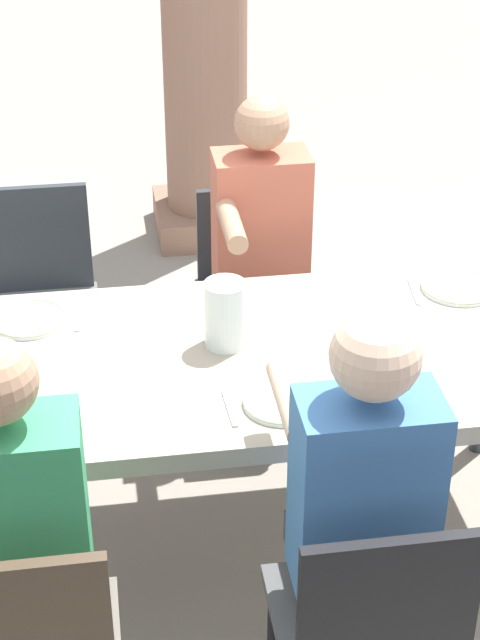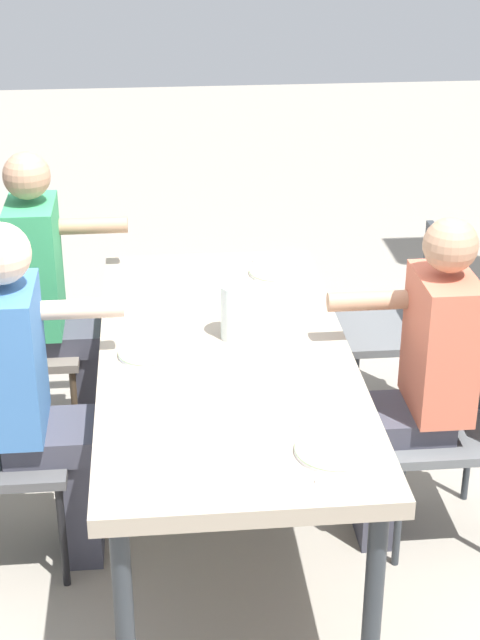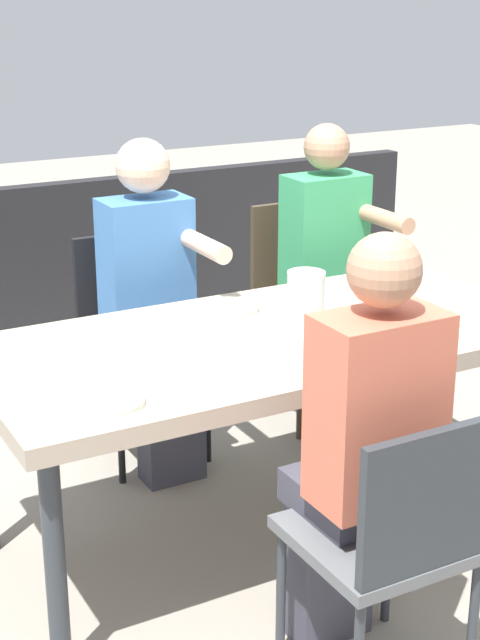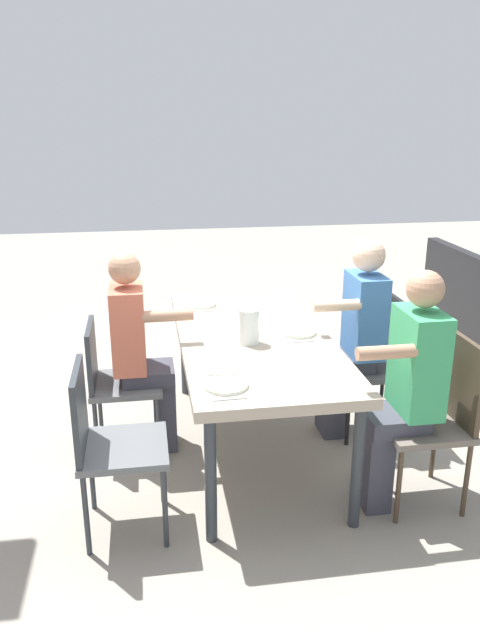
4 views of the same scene
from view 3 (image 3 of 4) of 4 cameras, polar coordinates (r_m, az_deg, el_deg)
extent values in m
plane|color=gray|center=(3.59, 1.49, -12.41)|extent=(16.00, 16.00, 0.00)
cube|color=tan|center=(3.26, 1.60, -1.29)|extent=(1.94, 0.91, 0.06)
cylinder|color=#2D3338|center=(2.80, -10.74, -14.11)|extent=(0.06, 0.06, 0.71)
cylinder|color=#2D3338|center=(4.17, 9.54, -2.61)|extent=(0.06, 0.06, 0.71)
cube|color=#6A6158|center=(4.35, 4.39, 0.04)|extent=(0.44, 0.44, 0.04)
cube|color=#473828|center=(4.44, 3.07, 3.80)|extent=(0.42, 0.03, 0.49)
cylinder|color=#473828|center=(4.19, 3.53, -4.20)|extent=(0.03, 0.03, 0.44)
cylinder|color=#473828|center=(4.39, 7.74, -3.23)|extent=(0.03, 0.03, 0.44)
cylinder|color=#473828|center=(4.49, 0.96, -2.52)|extent=(0.03, 0.03, 0.44)
cylinder|color=#473828|center=(4.68, 5.01, -1.69)|extent=(0.03, 0.03, 0.44)
cube|color=#5B5E61|center=(2.74, 8.07, -12.48)|extent=(0.44, 0.44, 0.04)
cube|color=#2D3338|center=(2.50, 11.05, -10.56)|extent=(0.42, 0.03, 0.40)
cylinder|color=#2D3338|center=(3.09, 8.64, -13.65)|extent=(0.03, 0.03, 0.43)
cylinder|color=#2D3338|center=(2.90, 2.40, -15.75)|extent=(0.03, 0.03, 0.43)
cylinder|color=#2D3338|center=(2.85, 13.44, -17.09)|extent=(0.03, 0.03, 0.43)
cube|color=#4F4F50|center=(3.99, -5.62, -1.98)|extent=(0.44, 0.44, 0.04)
cube|color=black|center=(4.09, -6.83, 1.93)|extent=(0.42, 0.03, 0.46)
cylinder|color=black|center=(3.85, -6.99, -6.58)|extent=(0.03, 0.03, 0.43)
cylinder|color=black|center=(3.99, -1.91, -5.49)|extent=(0.03, 0.03, 0.43)
cylinder|color=black|center=(4.18, -8.95, -4.57)|extent=(0.03, 0.03, 0.43)
cylinder|color=black|center=(4.31, -4.20, -3.64)|extent=(0.03, 0.03, 0.43)
cube|color=#3F3F4C|center=(3.86, -4.04, -6.15)|extent=(0.24, 0.14, 0.46)
cube|color=#3F3F4C|center=(3.83, -4.71, -1.85)|extent=(0.28, 0.32, 0.10)
cube|color=#3F72B2|center=(3.83, -5.51, 3.14)|extent=(0.34, 0.20, 0.54)
sphere|color=beige|center=(3.74, -5.70, 8.96)|extent=(0.21, 0.21, 0.21)
cylinder|color=beige|center=(3.64, -2.03, 4.33)|extent=(0.07, 0.30, 0.07)
cube|color=#3F3F4C|center=(4.23, 6.20, -3.89)|extent=(0.24, 0.14, 0.46)
cube|color=#3F3F4C|center=(4.20, 5.63, 0.04)|extent=(0.28, 0.32, 0.10)
cube|color=#389E60|center=(4.20, 4.94, 4.72)|extent=(0.34, 0.20, 0.56)
sphere|color=tan|center=(4.12, 5.09, 10.05)|extent=(0.19, 0.19, 0.19)
cylinder|color=tan|center=(4.06, 8.52, 5.86)|extent=(0.07, 0.30, 0.07)
cube|color=#3F3F4C|center=(3.01, 5.18, -14.10)|extent=(0.24, 0.14, 0.46)
cube|color=#3F3F4C|center=(2.80, 6.39, -10.16)|extent=(0.28, 0.32, 0.10)
cube|color=#CC664C|center=(2.59, 8.03, -5.15)|extent=(0.34, 0.20, 0.52)
sphere|color=tan|center=(2.46, 8.43, 2.90)|extent=(0.19, 0.19, 0.19)
cylinder|color=tan|center=(2.80, 7.54, -0.67)|extent=(0.07, 0.30, 0.07)
cube|color=black|center=(5.27, -10.51, 3.06)|extent=(4.34, 0.10, 0.90)
cube|color=silver|center=(3.35, 12.26, -0.58)|extent=(0.02, 0.17, 0.01)
cylinder|color=white|center=(3.48, -0.74, 0.66)|extent=(0.22, 0.22, 0.01)
torus|color=#A9CD91|center=(3.48, -0.74, 0.77)|extent=(0.22, 0.22, 0.01)
cube|color=silver|center=(3.55, 1.40, 0.98)|extent=(0.02, 0.17, 0.01)
cube|color=silver|center=(3.42, -2.96, 0.23)|extent=(0.03, 0.17, 0.01)
cylinder|color=white|center=(2.74, -8.12, -4.75)|extent=(0.25, 0.25, 0.01)
torus|color=#A9CD91|center=(2.74, -8.13, -4.62)|extent=(0.25, 0.25, 0.01)
cube|color=silver|center=(2.79, -5.24, -4.24)|extent=(0.03, 0.17, 0.01)
cube|color=silver|center=(2.70, -11.10, -5.39)|extent=(0.02, 0.17, 0.01)
cylinder|color=white|center=(3.23, 3.86, 1.02)|extent=(0.13, 0.13, 0.21)
cylinder|color=#EFEAC6|center=(3.24, 3.85, 0.48)|extent=(0.12, 0.12, 0.14)
camera|label=1|loc=(5.66, -8.46, 25.11)|focal=59.07mm
camera|label=2|loc=(3.37, -62.62, 18.85)|focal=55.76mm
camera|label=4|loc=(5.45, 41.95, 16.59)|focal=34.73mm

